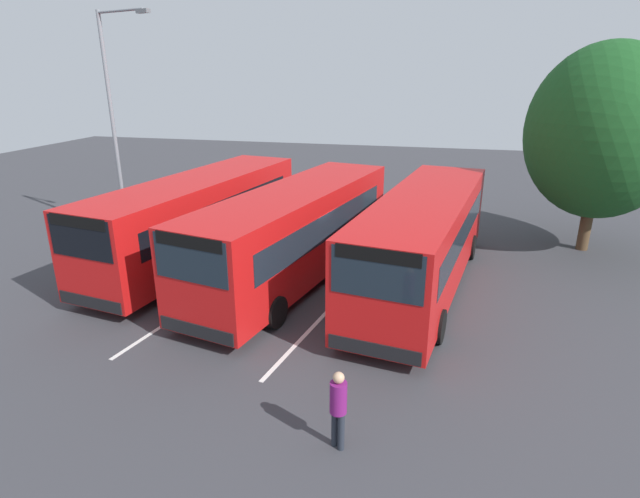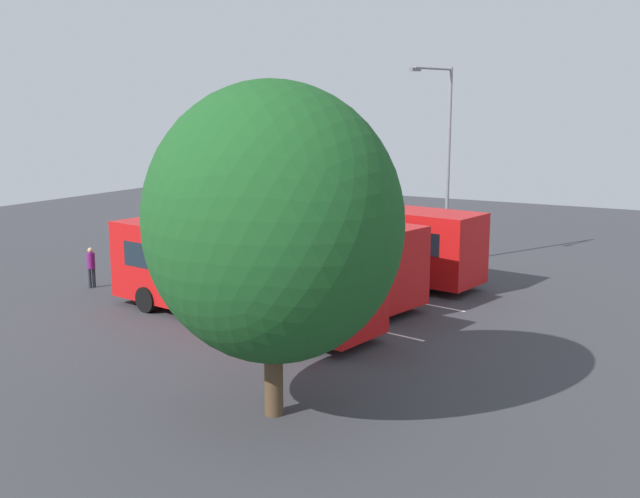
# 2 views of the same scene
# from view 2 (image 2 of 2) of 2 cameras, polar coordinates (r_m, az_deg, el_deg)

# --- Properties ---
(ground_plane) EXTENTS (65.12, 65.12, 0.00)m
(ground_plane) POSITION_cam_2_polar(r_m,az_deg,el_deg) (29.23, -1.51, -3.51)
(ground_plane) COLOR #38383D
(bus_far_left) EXTENTS (10.82, 4.09, 3.09)m
(bus_far_left) POSITION_cam_2_polar(r_m,az_deg,el_deg) (32.07, 3.12, 0.85)
(bus_far_left) COLOR red
(bus_far_left) RESTS_ON ground
(bus_center_left) EXTENTS (10.84, 4.62, 3.09)m
(bus_center_left) POSITION_cam_2_polar(r_m,az_deg,el_deg) (29.06, -1.82, -0.18)
(bus_center_left) COLOR red
(bus_center_left) RESTS_ON ground
(bus_center_right) EXTENTS (10.82, 4.06, 3.09)m
(bus_center_right) POSITION_cam_2_polar(r_m,az_deg,el_deg) (25.52, -6.28, -1.76)
(bus_center_right) COLOR red
(bus_center_right) RESTS_ON ground
(pedestrian) EXTENTS (0.44, 0.44, 1.63)m
(pedestrian) POSITION_cam_2_polar(r_m,az_deg,el_deg) (31.62, -16.88, -1.11)
(pedestrian) COLOR #232833
(pedestrian) RESTS_ON ground
(street_lamp) EXTENTS (1.01, 2.75, 8.89)m
(street_lamp) POSITION_cam_2_polar(r_m,az_deg,el_deg) (34.85, 9.41, 7.14)
(street_lamp) COLOR gray
(street_lamp) RESTS_ON ground
(depot_tree) EXTENTS (6.10, 5.49, 7.79)m
(depot_tree) POSITION_cam_2_polar(r_m,az_deg,el_deg) (17.10, -3.65, 1.94)
(depot_tree) COLOR #4C3823
(depot_tree) RESTS_ON ground
(lane_stripe_outer_left) EXTENTS (12.68, 2.33, 0.01)m
(lane_stripe_outer_left) POSITION_cam_2_polar(r_m,az_deg,el_deg) (30.88, 0.36, -2.73)
(lane_stripe_outer_left) COLOR silver
(lane_stripe_outer_left) RESTS_ON ground
(lane_stripe_inner_left) EXTENTS (12.68, 2.33, 0.01)m
(lane_stripe_inner_left) POSITION_cam_2_polar(r_m,az_deg,el_deg) (27.62, -3.60, -4.37)
(lane_stripe_inner_left) COLOR silver
(lane_stripe_inner_left) RESTS_ON ground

